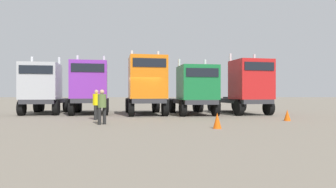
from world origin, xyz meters
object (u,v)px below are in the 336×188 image
object	(u,v)px
semi_truck_purple	(90,87)
semi_truck_green	(195,90)
semi_truck_silver	(43,88)
visitor_with_camera	(102,104)
semi_truck_red	(246,87)
visitor_in_hivis	(96,102)
traffic_cone_mid	(287,115)
semi_truck_orange	(146,85)
traffic_cone_near	(217,121)

from	to	relation	value
semi_truck_purple	semi_truck_green	bearing A→B (deg)	74.99
semi_truck_silver	visitor_with_camera	world-z (taller)	semi_truck_silver
semi_truck_purple	semi_truck_red	world-z (taller)	semi_truck_red
visitor_in_hivis	semi_truck_silver	bearing A→B (deg)	-31.61
visitor_in_hivis	traffic_cone_mid	xyz separation A→B (m)	(10.52, -0.72, -0.68)
semi_truck_green	semi_truck_orange	bearing A→B (deg)	-97.77
semi_truck_green	visitor_in_hivis	xyz separation A→B (m)	(-5.92, -3.61, -0.77)
semi_truck_orange	visitor_in_hivis	size ratio (longest dim) A/B	3.84
visitor_with_camera	traffic_cone_near	world-z (taller)	visitor_with_camera
semi_truck_silver	traffic_cone_mid	bearing A→B (deg)	63.04
semi_truck_red	visitor_in_hivis	size ratio (longest dim) A/B	3.96
semi_truck_silver	semi_truck_orange	world-z (taller)	semi_truck_orange
semi_truck_red	traffic_cone_mid	size ratio (longest dim) A/B	11.09
semi_truck_silver	traffic_cone_near	xyz separation A→B (m)	(10.89, -8.48, -1.52)
semi_truck_orange	visitor_with_camera	bearing A→B (deg)	-25.89
semi_truck_orange	traffic_cone_near	distance (m)	8.65
traffic_cone_near	semi_truck_silver	bearing A→B (deg)	142.10
semi_truck_silver	semi_truck_red	size ratio (longest dim) A/B	0.94
semi_truck_silver	traffic_cone_near	bearing A→B (deg)	43.32
visitor_in_hivis	semi_truck_orange	bearing A→B (deg)	-115.80
semi_truck_purple	traffic_cone_mid	distance (m)	13.05
semi_truck_orange	visitor_with_camera	xyz separation A→B (m)	(-1.72, -6.06, -1.11)
semi_truck_green	visitor_with_camera	world-z (taller)	semi_truck_green
semi_truck_purple	traffic_cone_near	distance (m)	11.38
visitor_in_hivis	visitor_with_camera	distance (m)	2.65
semi_truck_orange	traffic_cone_mid	distance (m)	9.18
visitor_with_camera	visitor_in_hivis	bearing A→B (deg)	-26.56
semi_truck_orange	semi_truck_red	world-z (taller)	semi_truck_orange
visitor_with_camera	semi_truck_purple	bearing A→B (deg)	-26.51
semi_truck_purple	visitor_with_camera	xyz separation A→B (m)	(2.32, -6.71, -0.99)
semi_truck_green	traffic_cone_mid	world-z (taller)	semi_truck_green
semi_truck_orange	semi_truck_green	xyz separation A→B (m)	(3.33, 0.06, -0.33)
semi_truck_purple	traffic_cone_near	bearing A→B (deg)	31.59
semi_truck_orange	traffic_cone_near	xyz separation A→B (m)	(3.50, -7.71, -1.75)
visitor_with_camera	traffic_cone_near	distance (m)	5.52
semi_truck_purple	traffic_cone_near	xyz separation A→B (m)	(7.55, -8.37, -1.62)
semi_truck_orange	semi_truck_red	distance (m)	7.08
semi_truck_red	traffic_cone_near	distance (m)	9.23
traffic_cone_near	semi_truck_purple	bearing A→B (deg)	132.06
semi_truck_purple	traffic_cone_mid	xyz separation A→B (m)	(11.98, -4.92, -1.65)
traffic_cone_mid	semi_truck_purple	bearing A→B (deg)	157.68
semi_truck_silver	visitor_in_hivis	size ratio (longest dim) A/B	3.71
visitor_in_hivis	traffic_cone_mid	world-z (taller)	visitor_in_hivis
semi_truck_purple	semi_truck_orange	size ratio (longest dim) A/B	0.95
semi_truck_orange	semi_truck_purple	bearing A→B (deg)	-109.16
semi_truck_silver	semi_truck_green	xyz separation A→B (m)	(10.73, -0.70, -0.10)
semi_truck_red	traffic_cone_mid	bearing A→B (deg)	-1.53
semi_truck_purple	semi_truck_red	bearing A→B (deg)	79.52
semi_truck_orange	visitor_in_hivis	xyz separation A→B (m)	(-2.59, -3.55, -1.10)
semi_truck_silver	traffic_cone_near	size ratio (longest dim) A/B	9.42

